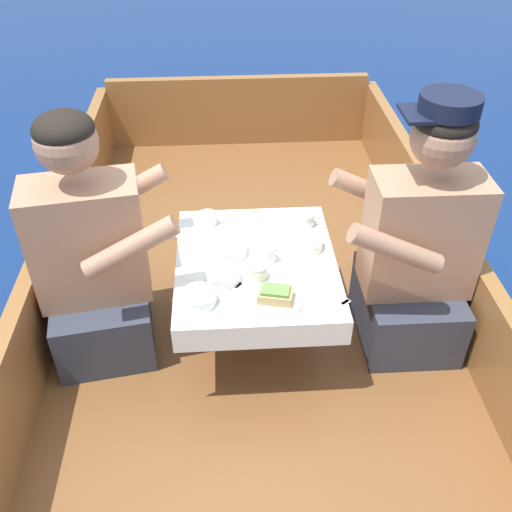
{
  "coord_description": "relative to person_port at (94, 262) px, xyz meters",
  "views": [
    {
      "loc": [
        -0.11,
        -1.8,
        1.99
      ],
      "look_at": [
        0.0,
        -0.13,
        0.69
      ],
      "focal_mm": 40.0,
      "sensor_mm": 36.0,
      "label": 1
    }
  ],
  "objects": [
    {
      "name": "coffee_cup_port",
      "position": [
        0.64,
        -0.01,
        0.02
      ],
      "size": [
        0.09,
        0.06,
        0.06
      ],
      "color": "silver",
      "rests_on": "cockpit_table"
    },
    {
      "name": "coffee_cup_starboard",
      "position": [
        0.82,
        0.21,
        0.01
      ],
      "size": [
        0.09,
        0.06,
        0.05
      ],
      "color": "silver",
      "rests_on": "cockpit_table"
    },
    {
      "name": "utensil_spoon_starboard",
      "position": [
        0.37,
        0.03,
        -0.01
      ],
      "size": [
        0.13,
        0.13,
        0.01
      ],
      "rotation": [
        0.0,
        0.0,
        2.34
      ],
      "color": "silver",
      "rests_on": "cockpit_table"
    },
    {
      "name": "person_starboard",
      "position": [
        1.2,
        -0.04,
        0.02
      ],
      "size": [
        0.52,
        0.44,
        1.02
      ],
      "rotation": [
        0.0,
        0.0,
        3.14
      ],
      "color": "#333847",
      "rests_on": "boat_deck"
    },
    {
      "name": "bowl_center_far",
      "position": [
        0.48,
        -0.12,
        0.01
      ],
      "size": [
        0.12,
        0.12,
        0.04
      ],
      "color": "silver",
      "rests_on": "cockpit_table"
    },
    {
      "name": "gunwale_port",
      "position": [
        -0.24,
        0.11,
        -0.21
      ],
      "size": [
        0.06,
        3.35,
        0.38
      ],
      "primitive_type": "cube",
      "color": "#936033",
      "rests_on": "boat_deck"
    },
    {
      "name": "utensil_fork_port",
      "position": [
        0.85,
        -0.3,
        -0.01
      ],
      "size": [
        0.15,
        0.12,
        0.0
      ],
      "rotation": [
        0.0,
        0.0,
        0.63
      ],
      "color": "silver",
      "rests_on": "cockpit_table"
    },
    {
      "name": "cockpit_table",
      "position": [
        0.6,
        -0.01,
        -0.06
      ],
      "size": [
        0.6,
        0.71,
        0.39
      ],
      "color": "#B2B2B7",
      "rests_on": "boat_deck"
    },
    {
      "name": "bow_coaming",
      "position": [
        0.6,
        1.76,
        -0.18
      ],
      "size": [
        1.62,
        0.06,
        0.43
      ],
      "primitive_type": "cube",
      "color": "#936033",
      "rests_on": "boat_deck"
    },
    {
      "name": "bowl_starboard_near",
      "position": [
        0.39,
        -0.23,
        0.01
      ],
      "size": [
        0.12,
        0.12,
        0.04
      ],
      "color": "silver",
      "rests_on": "cockpit_table"
    },
    {
      "name": "bowl_port_far",
      "position": [
        0.5,
        0.04,
        0.01
      ],
      "size": [
        0.14,
        0.14,
        0.04
      ],
      "color": "silver",
      "rests_on": "cockpit_table"
    },
    {
      "name": "person_port",
      "position": [
        0.0,
        0.0,
        0.0
      ],
      "size": [
        0.57,
        0.51,
        0.99
      ],
      "rotation": [
        0.0,
        0.0,
        0.15
      ],
      "color": "#333847",
      "rests_on": "boat_deck"
    },
    {
      "name": "utensil_fork_starboard",
      "position": [
        0.49,
        -0.19,
        -0.01
      ],
      "size": [
        0.13,
        0.14,
        0.0
      ],
      "rotation": [
        0.0,
        0.0,
        0.84
      ],
      "color": "silver",
      "rests_on": "cockpit_table"
    },
    {
      "name": "bowl_port_near",
      "position": [
        0.79,
        0.06,
        0.01
      ],
      "size": [
        0.14,
        0.14,
        0.04
      ],
      "color": "silver",
      "rests_on": "cockpit_table"
    },
    {
      "name": "ground_plane",
      "position": [
        0.6,
        0.11,
        -0.69
      ],
      "size": [
        60.0,
        60.0,
        0.0
      ],
      "primitive_type": "plane",
      "color": "navy"
    },
    {
      "name": "boat_deck",
      "position": [
        0.6,
        0.11,
        -0.54
      ],
      "size": [
        1.74,
        3.35,
        0.29
      ],
      "primitive_type": "cube",
      "color": "brown",
      "rests_on": "ground_plane"
    },
    {
      "name": "plate_sandwich",
      "position": [
        0.65,
        -0.24,
        -0.01
      ],
      "size": [
        0.19,
        0.19,
        0.01
      ],
      "color": "silver",
      "rests_on": "cockpit_table"
    },
    {
      "name": "coffee_cup_center",
      "position": [
        0.42,
        0.24,
        0.01
      ],
      "size": [
        0.1,
        0.07,
        0.05
      ],
      "color": "silver",
      "rests_on": "cockpit_table"
    },
    {
      "name": "tin_can",
      "position": [
        0.6,
        -0.11,
        0.01
      ],
      "size": [
        0.07,
        0.07,
        0.05
      ],
      "color": "silver",
      "rests_on": "cockpit_table"
    },
    {
      "name": "gunwale_starboard",
      "position": [
        1.44,
        0.11,
        -0.21
      ],
      "size": [
        0.06,
        3.35,
        0.38
      ],
      "primitive_type": "cube",
      "color": "#936033",
      "rests_on": "boat_deck"
    },
    {
      "name": "utensil_spoon_port",
      "position": [
        0.39,
        0.17,
        -0.01
      ],
      "size": [
        0.17,
        0.04,
        0.01
      ],
      "rotation": [
        0.0,
        0.0,
        0.14
      ],
      "color": "silver",
      "rests_on": "cockpit_table"
    },
    {
      "name": "plate_bread",
      "position": [
        0.64,
        0.18,
        -0.01
      ],
      "size": [
        0.19,
        0.19,
        0.01
      ],
      "color": "silver",
      "rests_on": "cockpit_table"
    },
    {
      "name": "sandwich",
      "position": [
        0.65,
        -0.24,
        0.02
      ],
      "size": [
        0.13,
        0.1,
        0.05
      ],
      "rotation": [
        0.0,
        0.0,
        -0.23
      ],
      "color": "tan",
      "rests_on": "plate_sandwich"
    }
  ]
}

